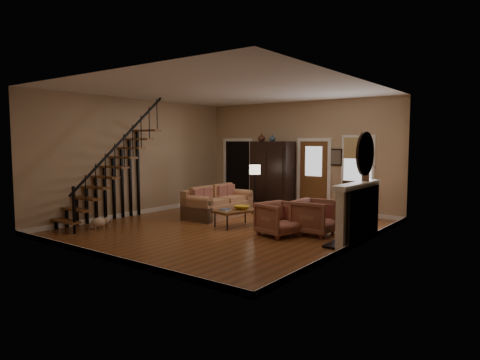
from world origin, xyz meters
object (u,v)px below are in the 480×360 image
Objects in this scene: coffee_table at (237,218)px; side_chair at (348,200)px; armoire at (272,175)px; armchair_right at (314,217)px; sofa at (219,203)px; floor_lamp at (255,189)px; armchair_left at (279,219)px.

side_chair is at bearing 56.49° from coffee_table.
armchair_right is at bearing -42.68° from armoire.
armoire reaches higher than armchair_right.
side_chair reaches higher than coffee_table.
coffee_table is (1.21, -0.77, -0.19)m from sofa.
coffee_table is 0.77× the size of floor_lamp.
coffee_table is 1.32× the size of armchair_left.
sofa is 2.09× the size of side_chair.
floor_lamp reaches higher than armchair_left.
armchair_left is 0.59× the size of floor_lamp.
floor_lamp reaches higher than side_chair.
armoire is at bearing 105.30° from coffee_table.
armoire is 2.40× the size of armchair_right.
armchair_right reaches higher than sofa.
armoire is 1.04m from floor_lamp.
armoire is at bearing 44.17° from armchair_right.
armoire is at bearing 75.94° from sofa.
armchair_right is 0.62× the size of floor_lamp.
armchair_right reaches higher than coffee_table.
sofa is 1.50× the size of floor_lamp.
armoire is at bearing 49.84° from armchair_left.
sofa is 2.57× the size of armchair_left.
armchair_left is at bearing -44.85° from floor_lamp.
floor_lamp is at bearing 65.40° from sofa.
armchair_right is (0.58, 0.59, 0.02)m from armchair_left.
coffee_table is at bearing -123.51° from side_chair.
floor_lamp reaches higher than coffee_table.
armoire is 1.48× the size of floor_lamp.
sofa is 1.95× the size of coffee_table.
armchair_left is at bearing 132.43° from armchair_right.
armchair_right is (1.95, 0.35, 0.19)m from coffee_table.
floor_lamp is (-0.76, 1.88, 0.50)m from coffee_table.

